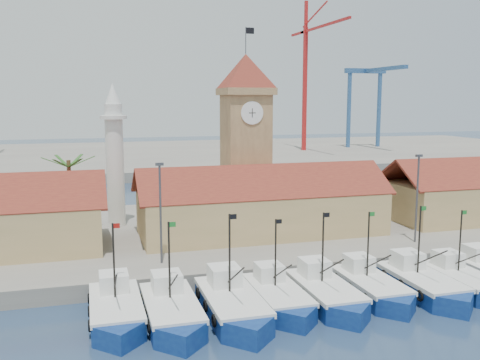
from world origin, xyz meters
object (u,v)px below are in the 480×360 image
object	(u,v)px
minaret	(115,155)
boat_5	(372,289)
clock_tower	(246,134)
boat_0	(116,313)

from	to	relation	value
minaret	boat_5	bearing A→B (deg)	-53.34
boat_5	clock_tower	bearing A→B (deg)	99.30
boat_5	minaret	distance (m)	32.76
boat_5	minaret	world-z (taller)	minaret
boat_0	boat_5	xyz separation A→B (m)	(20.27, -0.62, -0.02)
boat_0	minaret	xyz separation A→B (m)	(1.46, 24.66, 8.95)
boat_0	clock_tower	xyz separation A→B (m)	(16.46, 22.65, 11.18)
boat_0	clock_tower	size ratio (longest dim) A/B	0.44
boat_0	boat_5	bearing A→B (deg)	-1.74
clock_tower	minaret	world-z (taller)	clock_tower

